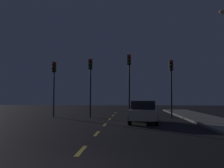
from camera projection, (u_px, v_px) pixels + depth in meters
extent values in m
plane|color=black|center=(98.00, 132.00, 12.44)|extent=(80.00, 80.00, 0.00)
cube|color=#EACC4C|center=(81.00, 151.00, 8.06)|extent=(0.16, 1.60, 0.01)
cube|color=#EACC4C|center=(97.00, 133.00, 11.84)|extent=(0.16, 1.60, 0.01)
cube|color=#EACC4C|center=(105.00, 125.00, 15.63)|extent=(0.16, 1.60, 0.01)
cube|color=#EACC4C|center=(110.00, 119.00, 19.41)|extent=(0.16, 1.60, 0.01)
cube|color=#EACC4C|center=(113.00, 116.00, 23.20)|extent=(0.16, 1.60, 0.01)
cube|color=#EACC4C|center=(115.00, 113.00, 26.98)|extent=(0.16, 1.60, 0.01)
cylinder|color=#4C4C51|center=(54.00, 90.00, 21.48)|extent=(0.14, 0.14, 4.92)
cube|color=#382D0C|center=(54.00, 67.00, 21.59)|extent=(0.32, 0.24, 0.90)
sphere|color=red|center=(54.00, 64.00, 21.44)|extent=(0.20, 0.20, 0.20)
sphere|color=#3F2D0C|center=(54.00, 67.00, 21.43)|extent=(0.20, 0.20, 0.20)
sphere|color=#0C3319|center=(53.00, 70.00, 21.41)|extent=(0.20, 0.20, 0.20)
cylinder|color=#2D2D30|center=(90.00, 88.00, 21.24)|extent=(0.14, 0.14, 5.15)
cube|color=#382D0C|center=(90.00, 64.00, 21.36)|extent=(0.32, 0.24, 0.90)
sphere|color=red|center=(90.00, 61.00, 21.21)|extent=(0.20, 0.20, 0.20)
sphere|color=#3F2D0C|center=(90.00, 64.00, 21.20)|extent=(0.20, 0.20, 0.20)
sphere|color=#0C3319|center=(90.00, 67.00, 21.18)|extent=(0.20, 0.20, 0.20)
cylinder|color=black|center=(129.00, 86.00, 21.00)|extent=(0.14, 0.14, 5.50)
cube|color=#382D0C|center=(129.00, 60.00, 21.12)|extent=(0.32, 0.24, 0.90)
sphere|color=red|center=(129.00, 56.00, 20.98)|extent=(0.20, 0.20, 0.20)
sphere|color=#3F2D0C|center=(129.00, 60.00, 20.96)|extent=(0.20, 0.20, 0.20)
sphere|color=#0C3319|center=(129.00, 63.00, 20.95)|extent=(0.20, 0.20, 0.20)
cylinder|color=black|center=(171.00, 89.00, 20.72)|extent=(0.14, 0.14, 4.96)
cube|color=black|center=(171.00, 66.00, 20.83)|extent=(0.32, 0.24, 0.90)
sphere|color=red|center=(171.00, 62.00, 20.68)|extent=(0.20, 0.20, 0.20)
sphere|color=#3F2D0C|center=(171.00, 65.00, 20.67)|extent=(0.20, 0.20, 0.20)
sphere|color=#0C3319|center=(171.00, 69.00, 20.65)|extent=(0.20, 0.20, 0.20)
cube|color=beige|center=(143.00, 114.00, 16.66)|extent=(2.04, 4.01, 0.66)
cube|color=black|center=(143.00, 105.00, 16.50)|extent=(1.68, 1.86, 0.57)
cylinder|color=black|center=(132.00, 117.00, 18.14)|extent=(0.26, 0.65, 0.64)
cylinder|color=black|center=(155.00, 117.00, 17.91)|extent=(0.26, 0.65, 0.64)
cylinder|color=black|center=(130.00, 120.00, 15.37)|extent=(0.26, 0.65, 0.64)
cylinder|color=black|center=(156.00, 121.00, 15.14)|extent=(0.26, 0.65, 0.64)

